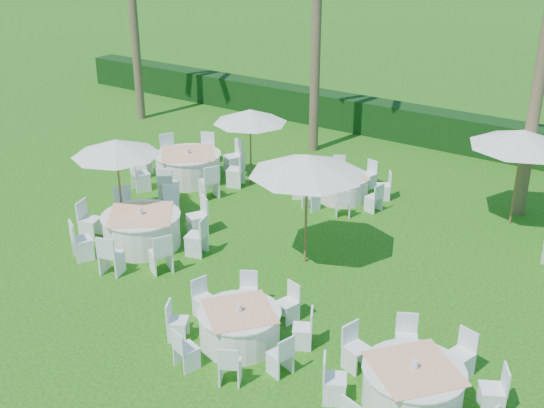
{
  "coord_description": "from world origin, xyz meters",
  "views": [
    {
      "loc": [
        7.3,
        -9.76,
        7.72
      ],
      "look_at": [
        -0.84,
        2.2,
        1.3
      ],
      "focal_mm": 45.0,
      "sensor_mm": 36.0,
      "label": 1
    }
  ],
  "objects": [
    {
      "name": "banquet_table_b",
      "position": [
        0.68,
        -1.12,
        0.37
      ],
      "size": [
        2.75,
        2.75,
        0.85
      ],
      "color": "white",
      "rests_on": "ground"
    },
    {
      "name": "umbrella_a",
      "position": [
        -4.92,
        1.29,
        2.15
      ],
      "size": [
        2.22,
        2.22,
        2.36
      ],
      "color": "brown",
      "rests_on": "ground"
    },
    {
      "name": "banquet_table_a",
      "position": [
        -3.71,
        0.77,
        0.44
      ],
      "size": [
        3.33,
        3.33,
        1.01
      ],
      "color": "white",
      "rests_on": "ground"
    },
    {
      "name": "palm_b",
      "position": [
        -3.9,
        9.19,
        4.89
      ],
      "size": [
        4.4,
        3.96,
        8.86
      ],
      "color": "brown",
      "rests_on": "ground"
    },
    {
      "name": "banquet_table_e",
      "position": [
        -1.12,
        6.08,
        0.37
      ],
      "size": [
        2.78,
        2.78,
        0.86
      ],
      "color": "white",
      "rests_on": "ground"
    },
    {
      "name": "banquet_table_d",
      "position": [
        -5.56,
        4.66,
        0.46
      ],
      "size": [
        3.43,
        3.43,
        1.04
      ],
      "color": "white",
      "rests_on": "ground"
    },
    {
      "name": "umbrella_d",
      "position": [
        3.37,
        7.14,
        2.33
      ],
      "size": [
        2.65,
        2.65,
        2.56
      ],
      "color": "brown",
      "rests_on": "ground"
    },
    {
      "name": "umbrella_c",
      "position": [
        -3.89,
        5.56,
        2.08
      ],
      "size": [
        2.17,
        2.17,
        2.28
      ],
      "color": "brown",
      "rests_on": "ground"
    },
    {
      "name": "banquet_table_c",
      "position": [
        4.12,
        -0.94,
        0.4
      ],
      "size": [
        2.97,
        2.97,
        0.91
      ],
      "color": "white",
      "rests_on": "ground"
    },
    {
      "name": "umbrella_b",
      "position": [
        0.02,
        2.31,
        2.43
      ],
      "size": [
        2.64,
        2.64,
        2.67
      ],
      "color": "brown",
      "rests_on": "ground"
    },
    {
      "name": "ground",
      "position": [
        0.0,
        0.0,
        0.0
      ],
      "size": [
        120.0,
        120.0,
        0.0
      ],
      "primitive_type": "plane",
      "color": "#1A4F0D",
      "rests_on": "ground"
    },
    {
      "name": "hedge",
      "position": [
        0.0,
        12.0,
        0.6
      ],
      "size": [
        34.0,
        1.0,
        1.2
      ],
      "primitive_type": "cube",
      "color": "black",
      "rests_on": "ground"
    }
  ]
}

